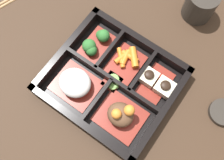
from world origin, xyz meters
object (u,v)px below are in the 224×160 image
Objects in this scene: tea_cup at (201,4)px; sauce_dish at (223,112)px; chopsticks at (2,4)px; bowl_rice at (75,83)px.

sauce_dish is at bearing 132.55° from tea_cup.
tea_cup reaches higher than chopsticks.
tea_cup reaches higher than sauce_dish.
tea_cup reaches higher than bowl_rice.
sauce_dish is at bearing -172.75° from chopsticks.
chopsticks is 3.89× the size of sauce_dish.
tea_cup is at bearing -47.45° from sauce_dish.
tea_cup is (-0.12, -0.32, 0.01)m from bowl_rice.
sauce_dish is at bearing -154.95° from bowl_rice.
bowl_rice reaches higher than sauce_dish.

